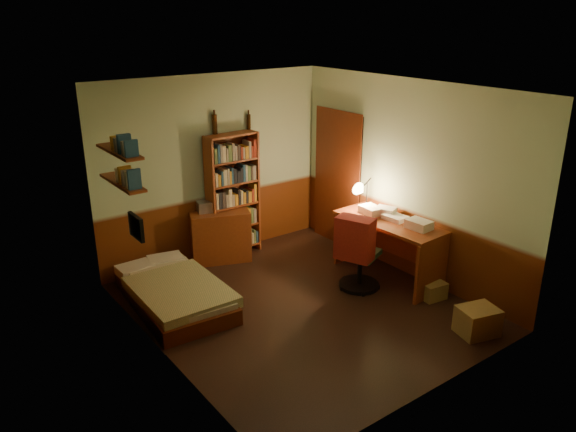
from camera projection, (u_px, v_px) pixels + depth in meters
floor at (300, 307)px, 6.81m from camera, size 3.50×4.00×0.02m
ceiling at (302, 88)px, 5.91m from camera, size 3.50×4.00×0.02m
wall_back at (214, 168)px, 7.88m from camera, size 3.50×0.02×2.60m
wall_left at (156, 241)px, 5.38m from camera, size 0.02×4.00×2.60m
wall_right at (407, 179)px, 7.34m from camera, size 0.02×4.00×2.60m
wall_front at (443, 267)px, 4.84m from camera, size 3.50×0.02×2.60m
doorway at (338, 179)px, 8.40m from camera, size 0.06×0.90×2.00m
door_trim at (337, 180)px, 8.38m from camera, size 0.02×0.98×2.08m
bed at (174, 285)px, 6.79m from camera, size 1.05×1.79×0.51m
dresser at (220, 236)px, 7.97m from camera, size 0.92×0.68×0.73m
mini_stereo at (207, 206)px, 7.85m from camera, size 0.32×0.28×0.15m
bookshelf at (233, 196)px, 8.01m from camera, size 0.78×0.28×1.79m
bottle_left at (215, 124)px, 7.63m from camera, size 0.08×0.08×0.27m
bottle_right at (249, 122)px, 7.95m from camera, size 0.06×0.06×0.21m
desk at (388, 249)px, 7.44m from camera, size 0.70×1.54×0.81m
paper_stack at (386, 211)px, 7.49m from camera, size 0.28×0.31×0.10m
desk_lamp at (367, 183)px, 7.72m from camera, size 0.25×0.25×0.68m
office_chair at (360, 254)px, 7.14m from camera, size 0.58×0.55×0.93m
red_jacket at (354, 200)px, 6.88m from camera, size 0.40×0.52×0.54m
wall_shelf_lower at (122, 183)px, 6.17m from camera, size 0.20×0.90×0.03m
wall_shelf_upper at (119, 151)px, 6.05m from camera, size 0.20×0.90×0.03m
framed_picture at (136, 227)px, 5.87m from camera, size 0.04×0.32×0.26m
cardboard_box_a at (477, 321)px, 6.19m from camera, size 0.49×0.43×0.31m
cardboard_box_b at (432, 290)px, 6.98m from camera, size 0.33×0.29×0.21m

